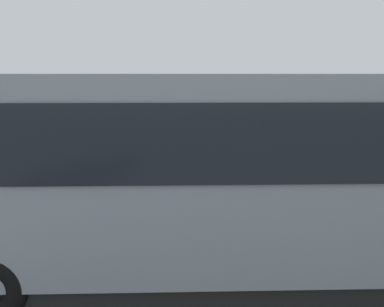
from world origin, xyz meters
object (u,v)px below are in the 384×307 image
tour_bus (274,178)px  parked_motorcycle_dark (382,210)px  stunt_motorcycle (82,153)px  spectator_left (318,171)px  spectator_far_right (168,171)px  spectator_far_left (369,168)px  parked_motorcycle_silver (171,208)px  spectator_right (216,175)px  spectator_centre (264,169)px

tour_bus → parked_motorcycle_dark: bearing=-145.5°
stunt_motorcycle → tour_bus: bearing=123.9°
spectator_left → spectator_far_right: (3.48, 0.03, 0.01)m
parked_motorcycle_dark → stunt_motorcycle: 9.48m
spectator_far_left → spectator_left: 1.19m
parked_motorcycle_dark → spectator_left: bearing=-46.7°
spectator_far_left → parked_motorcycle_silver: 4.71m
tour_bus → parked_motorcycle_silver: (1.71, -1.96, -1.16)m
parked_motorcycle_dark → spectator_right: bearing=-16.0°
tour_bus → parked_motorcycle_dark: size_ratio=5.62×
spectator_centre → parked_motorcycle_silver: 2.45m
tour_bus → stunt_motorcycle: tour_bus is taller
spectator_left → stunt_motorcycle: bearing=-34.0°
spectator_far_right → spectator_centre: bearing=-176.9°
spectator_far_right → tour_bus: bearing=122.1°
spectator_left → parked_motorcycle_silver: 3.56m
spectator_centre → parked_motorcycle_dark: spectator_centre is taller
spectator_far_right → stunt_motorcycle: spectator_far_right is taller
spectator_far_left → spectator_left: bearing=1.1°
parked_motorcycle_dark → stunt_motorcycle: (7.67, -5.56, 0.13)m
parked_motorcycle_silver → spectator_far_left: bearing=-167.8°
spectator_far_left → parked_motorcycle_silver: (4.56, 0.99, -0.62)m
spectator_right → parked_motorcycle_dark: size_ratio=0.83×
tour_bus → parked_motorcycle_silver: 2.85m
spectator_left → spectator_centre: (1.24, -0.09, 0.02)m
spectator_far_left → spectator_right: bearing=2.1°
spectator_far_left → spectator_left: (1.19, 0.02, -0.06)m
spectator_far_left → spectator_centre: bearing=-1.6°
tour_bus → parked_motorcycle_silver: bearing=-48.9°
tour_bus → spectator_centre: bearing=-98.0°
tour_bus → spectator_far_left: size_ratio=6.26×
tour_bus → spectator_far_left: (-2.85, -2.95, -0.55)m
tour_bus → spectator_centre: (-0.42, -3.02, -0.58)m
spectator_far_right → parked_motorcycle_silver: 1.10m
spectator_centre → stunt_motorcycle: spectator_centre is taller
spectator_far_left → spectator_centre: 2.43m
spectator_left → parked_motorcycle_silver: spectator_left is taller
spectator_left → spectator_right: spectator_left is taller
spectator_centre → spectator_far_right: size_ratio=1.01×
spectator_centre → parked_motorcycle_dark: size_ratio=0.88×
spectator_far_right → spectator_far_left: bearing=-179.3°
spectator_centre → tour_bus: bearing=82.0°
parked_motorcycle_dark → parked_motorcycle_silver: bearing=-1.5°
spectator_left → spectator_far_left: bearing=-178.9°
spectator_far_right → parked_motorcycle_dark: bearing=166.9°
tour_bus → spectator_centre: tour_bus is taller
spectator_far_left → stunt_motorcycle: 9.03m
parked_motorcycle_silver → spectator_right: bearing=-139.0°
parked_motorcycle_dark → stunt_motorcycle: size_ratio=1.01×
spectator_right → spectator_far_left: bearing=-177.9°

